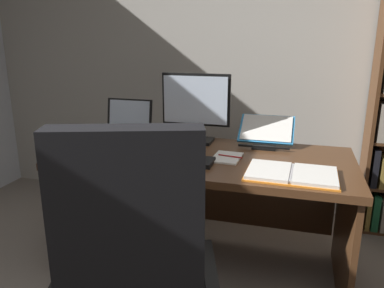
% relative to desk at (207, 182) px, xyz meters
% --- Properties ---
extents(wall_back, '(5.36, 0.12, 2.54)m').
position_rel_desk_xyz_m(wall_back, '(0.21, 0.97, 0.74)').
color(wall_back, '#B2ADA3').
rests_on(wall_back, ground).
extents(desk, '(1.66, 0.78, 0.73)m').
position_rel_desk_xyz_m(desk, '(0.00, 0.00, 0.00)').
color(desk, '#4C2D19').
rests_on(desk, ground).
extents(monitor, '(0.44, 0.16, 0.44)m').
position_rel_desk_xyz_m(monitor, '(-0.12, 0.19, 0.41)').
color(monitor, black).
rests_on(monitor, desk).
extents(laptop, '(0.33, 0.28, 0.24)m').
position_rel_desk_xyz_m(laptop, '(-0.63, 0.19, 0.25)').
color(laptop, black).
rests_on(laptop, desk).
extents(keyboard, '(0.42, 0.15, 0.02)m').
position_rel_desk_xyz_m(keyboard, '(-0.12, -0.24, 0.21)').
color(keyboard, black).
rests_on(keyboard, desk).
extents(computer_mouse, '(0.06, 0.10, 0.04)m').
position_rel_desk_xyz_m(computer_mouse, '(-0.42, -0.24, 0.21)').
color(computer_mouse, black).
rests_on(computer_mouse, desk).
extents(reading_stand_with_book, '(0.34, 0.28, 0.16)m').
position_rel_desk_xyz_m(reading_stand_with_book, '(0.32, 0.25, 0.28)').
color(reading_stand_with_book, black).
rests_on(reading_stand_with_book, desk).
extents(open_binder, '(0.45, 0.31, 0.02)m').
position_rel_desk_xyz_m(open_binder, '(0.49, -0.29, 0.21)').
color(open_binder, orange).
rests_on(open_binder, desk).
extents(notepad, '(0.16, 0.22, 0.01)m').
position_rel_desk_xyz_m(notepad, '(0.14, -0.10, 0.20)').
color(notepad, silver).
rests_on(notepad, desk).
extents(pen, '(0.14, 0.03, 0.01)m').
position_rel_desk_xyz_m(pen, '(0.16, -0.10, 0.21)').
color(pen, maroon).
rests_on(pen, notepad).
extents(coffee_mug, '(0.10, 0.10, 0.11)m').
position_rel_desk_xyz_m(coffee_mug, '(-0.65, -0.06, 0.25)').
color(coffee_mug, silver).
rests_on(coffee_mug, desk).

